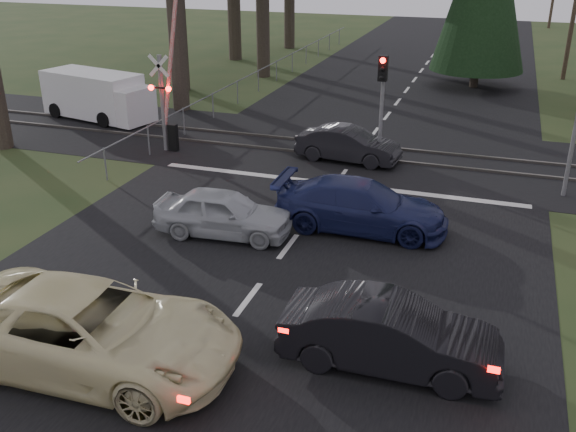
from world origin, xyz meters
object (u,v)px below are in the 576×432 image
at_px(dark_hatchback, 390,335).
at_px(white_van, 100,96).
at_px(cream_coupe, 90,329).
at_px(dark_car_far, 348,145).
at_px(crossing_signal, 167,100).
at_px(silver_car, 224,213).
at_px(blue_sedan, 361,206).
at_px(traffic_signal_center, 382,92).

bearing_deg(dark_hatchback, white_van, 47.12).
relative_size(cream_coupe, dark_car_far, 1.54).
bearing_deg(crossing_signal, silver_car, -51.49).
height_order(dark_hatchback, blue_sedan, blue_sedan).
bearing_deg(crossing_signal, dark_hatchback, -45.85).
height_order(traffic_signal_center, white_van, traffic_signal_center).
bearing_deg(silver_car, crossing_signal, 34.25).
bearing_deg(dark_car_far, cream_coupe, 178.53).
distance_m(crossing_signal, dark_car_far, 7.28).
xyz_separation_m(dark_hatchback, white_van, (-16.35, 14.58, 0.38)).
bearing_deg(cream_coupe, dark_hatchback, -73.39).
distance_m(crossing_signal, cream_coupe, 14.20).
height_order(silver_car, blue_sedan, blue_sedan).
xyz_separation_m(blue_sedan, white_van, (-14.35, 8.30, 0.36)).
bearing_deg(white_van, dark_car_far, 2.63).
distance_m(dark_hatchback, blue_sedan, 6.59).
relative_size(silver_car, white_van, 0.68).
xyz_separation_m(silver_car, dark_car_far, (1.82, 7.63, -0.03)).
distance_m(crossing_signal, dark_hatchback, 15.73).
bearing_deg(dark_car_far, crossing_signal, 103.97).
xyz_separation_m(cream_coupe, dark_car_far, (1.80, 14.15, -0.19)).
distance_m(cream_coupe, blue_sedan, 8.94).
height_order(crossing_signal, dark_hatchback, crossing_signal).
height_order(crossing_signal, traffic_signal_center, crossing_signal).
bearing_deg(crossing_signal, white_van, 148.52).
bearing_deg(dark_hatchback, silver_car, 49.48).
bearing_deg(dark_hatchback, cream_coupe, 107.30).
height_order(blue_sedan, dark_car_far, blue_sedan).
distance_m(crossing_signal, traffic_signal_center, 8.36).
height_order(dark_hatchback, white_van, white_van).
height_order(dark_hatchback, silver_car, dark_hatchback).
height_order(cream_coupe, silver_car, cream_coupe).
bearing_deg(cream_coupe, traffic_signal_center, -13.94).
bearing_deg(cream_coupe, crossing_signal, 20.02).
bearing_deg(white_van, blue_sedan, -16.94).
bearing_deg(silver_car, dark_car_far, -17.66).
xyz_separation_m(traffic_signal_center, cream_coupe, (-3.00, -14.02, -1.96)).
bearing_deg(dark_car_far, silver_car, 172.39).
bearing_deg(dark_car_far, dark_hatchback, -156.83).
relative_size(cream_coupe, silver_car, 1.53).
distance_m(silver_car, dark_car_far, 7.84).
xyz_separation_m(cream_coupe, dark_hatchback, (5.64, 1.88, -0.12)).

